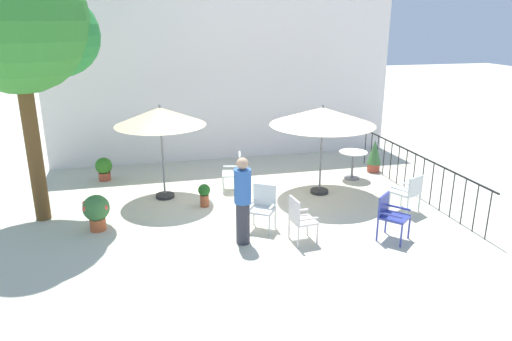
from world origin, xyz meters
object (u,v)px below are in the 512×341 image
at_px(patio_chair_4, 300,217).
at_px(patio_chair_0, 235,170).
at_px(potted_plant_3, 96,210).
at_px(patio_chair_1, 263,204).
at_px(potted_plant_1, 104,168).
at_px(patio_umbrella_0, 323,117).
at_px(potted_plant_2, 204,194).
at_px(patio_chair_2, 390,213).
at_px(patio_umbrella_1, 160,117).
at_px(cafe_table_0, 353,160).
at_px(potted_plant_0, 374,155).
at_px(shade_tree, 18,21).
at_px(standing_person, 243,200).
at_px(patio_chair_3, 409,191).

bearing_deg(patio_chair_4, patio_chair_0, 101.29).
bearing_deg(potted_plant_3, patio_chair_1, -12.35).
bearing_deg(patio_chair_1, potted_plant_1, 130.11).
relative_size(patio_umbrella_0, potted_plant_2, 4.68).
distance_m(patio_umbrella_0, patio_chair_2, 3.06).
distance_m(patio_umbrella_1, potted_plant_2, 2.01).
height_order(cafe_table_0, potted_plant_0, potted_plant_0).
bearing_deg(patio_chair_4, potted_plant_0, 46.93).
height_order(shade_tree, potted_plant_3, shade_tree).
height_order(patio_chair_0, patio_chair_4, patio_chair_0).
distance_m(patio_umbrella_0, standing_person, 3.41).
relative_size(cafe_table_0, potted_plant_1, 1.21).
xyz_separation_m(patio_chair_2, potted_plant_0, (1.69, 3.95, -0.06)).
distance_m(shade_tree, patio_chair_2, 7.96).
bearing_deg(standing_person, patio_umbrella_0, 42.66).
xyz_separation_m(potted_plant_2, standing_person, (0.46, -2.00, 0.57)).
xyz_separation_m(patio_umbrella_1, potted_plant_1, (-1.47, 1.67, -1.61)).
distance_m(patio_chair_1, potted_plant_3, 3.33).
relative_size(potted_plant_2, standing_person, 0.31).
bearing_deg(patio_umbrella_1, patio_chair_0, 3.05).
distance_m(patio_umbrella_0, patio_chair_3, 2.57).
relative_size(shade_tree, standing_person, 3.20).
height_order(potted_plant_0, standing_person, standing_person).
height_order(patio_chair_3, potted_plant_0, potted_plant_0).
relative_size(shade_tree, patio_chair_1, 5.90).
bearing_deg(patio_chair_3, shade_tree, 168.44).
relative_size(shade_tree, potted_plant_2, 10.19).
bearing_deg(cafe_table_0, patio_umbrella_1, -177.32).
bearing_deg(patio_chair_0, patio_chair_3, -33.89).
bearing_deg(potted_plant_1, standing_person, -58.15).
bearing_deg(patio_chair_3, patio_umbrella_1, 156.86).
height_order(patio_chair_0, patio_chair_3, patio_chair_0).
height_order(patio_umbrella_0, standing_person, patio_umbrella_0).
xyz_separation_m(patio_chair_1, potted_plant_1, (-3.30, 3.92, -0.18)).
height_order(cafe_table_0, patio_chair_0, patio_chair_0).
bearing_deg(potted_plant_0, potted_plant_2, -163.65).
xyz_separation_m(patio_chair_0, potted_plant_2, (-0.89, -0.88, -0.23)).
height_order(patio_chair_2, patio_chair_4, patio_chair_4).
distance_m(patio_chair_4, potted_plant_1, 6.04).
height_order(patio_chair_1, standing_person, standing_person).
bearing_deg(potted_plant_2, potted_plant_1, 133.25).
height_order(cafe_table_0, potted_plant_1, cafe_table_0).
bearing_deg(patio_chair_3, patio_chair_1, -179.05).
xyz_separation_m(cafe_table_0, patio_chair_0, (-3.20, -0.14, 0.01)).
relative_size(patio_umbrella_1, potted_plant_1, 3.63).
bearing_deg(cafe_table_0, patio_chair_4, -128.55).
xyz_separation_m(potted_plant_1, standing_person, (2.77, -4.46, 0.54)).
distance_m(cafe_table_0, potted_plant_3, 6.60).
height_order(patio_umbrella_1, patio_chair_3, patio_umbrella_1).
distance_m(potted_plant_2, potted_plant_3, 2.39).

